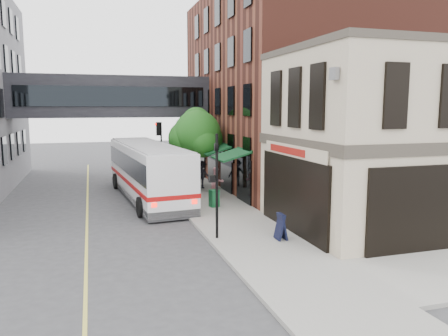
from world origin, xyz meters
TOP-DOWN VIEW (x-y plane):
  - ground at (0.00, 0.00)m, footprint 120.00×120.00m
  - sidewalk_main at (2.00, 14.00)m, footprint 4.00×60.00m
  - corner_building at (8.97, 2.00)m, footprint 10.19×8.12m
  - brick_building at (9.98, 15.00)m, footprint 13.76×18.00m
  - skyway_bridge at (-3.00, 18.00)m, footprint 14.00×3.18m
  - traffic_signal_near at (0.37, 2.00)m, footprint 0.44×0.22m
  - traffic_signal_far at (0.26, 17.00)m, footprint 0.53×0.28m
  - street_sign_pole at (0.39, 7.00)m, footprint 0.08×0.75m
  - street_tree at (2.19, 13.22)m, footprint 3.80×3.20m
  - lane_marking at (-5.00, 10.00)m, footprint 0.12×40.00m
  - bus at (-1.31, 11.85)m, footprint 3.92×12.80m
  - pedestrian_a at (1.89, 12.32)m, footprint 0.63×0.43m
  - pedestrian_b at (2.71, 10.06)m, footprint 1.05×0.88m
  - pedestrian_c at (2.61, 13.51)m, footprint 1.37×0.96m
  - newspaper_box at (1.90, 7.77)m, footprint 0.57×0.53m
  - sandwich_board at (2.94, 0.99)m, footprint 0.42×0.64m

SIDE VIEW (x-z plane):
  - ground at x=0.00m, z-range 0.00..0.00m
  - lane_marking at x=-5.00m, z-range 0.00..0.01m
  - sidewalk_main at x=2.00m, z-range 0.00..0.15m
  - newspaper_box at x=1.90m, z-range 0.15..1.13m
  - sandwich_board at x=2.94m, z-range 0.15..1.28m
  - pedestrian_a at x=1.89m, z-range 0.15..1.84m
  - pedestrian_b at x=2.71m, z-range 0.15..2.07m
  - pedestrian_c at x=2.61m, z-range 0.15..2.07m
  - bus at x=-1.31m, z-range 0.20..3.60m
  - street_sign_pole at x=0.39m, z-range 0.43..3.43m
  - traffic_signal_near at x=0.37m, z-range 0.68..5.28m
  - traffic_signal_far at x=0.26m, z-range 1.09..5.59m
  - street_tree at x=2.19m, z-range 1.11..6.71m
  - corner_building at x=8.97m, z-range -0.01..8.44m
  - skyway_bridge at x=-3.00m, z-range 5.00..8.00m
  - brick_building at x=9.98m, z-range -0.01..13.99m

